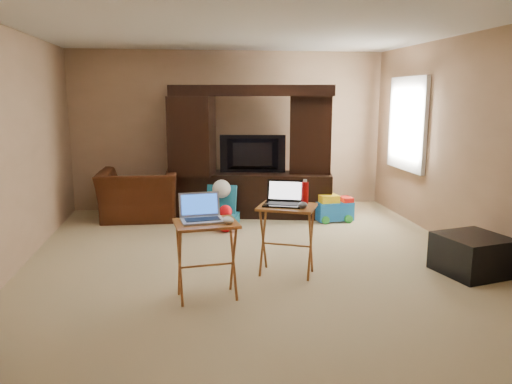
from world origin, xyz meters
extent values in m
plane|color=#CCB88D|center=(0.00, 0.00, 0.00)|extent=(5.50, 5.50, 0.00)
plane|color=silver|center=(0.00, 0.00, 2.50)|extent=(5.50, 5.50, 0.00)
plane|color=tan|center=(0.00, 2.75, 1.25)|extent=(5.00, 0.00, 5.00)
plane|color=tan|center=(0.00, -2.75, 1.25)|extent=(5.00, 0.00, 5.00)
plane|color=tan|center=(-2.50, 0.00, 1.25)|extent=(0.00, 5.50, 5.50)
plane|color=tan|center=(2.50, 0.00, 1.25)|extent=(0.00, 5.50, 5.50)
plane|color=white|center=(2.48, 1.55, 1.40)|extent=(0.00, 1.20, 1.20)
cube|color=white|center=(2.46, 1.55, 1.40)|extent=(0.06, 1.14, 1.34)
cube|color=black|center=(0.27, 2.07, 0.98)|extent=(2.46, 1.12, 1.95)
imported|color=black|center=(0.27, 2.02, 0.94)|extent=(1.00, 0.28, 0.57)
imported|color=#421B0E|center=(-1.42, 2.04, 0.36)|extent=(1.15, 1.01, 0.73)
cube|color=black|center=(2.16, -0.79, 0.20)|extent=(0.74, 0.74, 0.40)
cube|color=#A85A28|center=(-0.57, -1.05, 0.35)|extent=(0.60, 0.50, 0.71)
cube|color=#976324|center=(0.27, -0.55, 0.36)|extent=(0.68, 0.63, 0.72)
cube|color=#ABABB0|center=(-0.60, -1.02, 0.83)|extent=(0.41, 0.35, 0.24)
cube|color=black|center=(0.23, -0.53, 0.84)|extent=(0.46, 0.42, 0.24)
ellipsoid|color=silver|center=(-0.38, -1.12, 0.74)|extent=(0.12, 0.16, 0.06)
ellipsoid|color=#3A3A3E|center=(0.40, -0.67, 0.75)|extent=(0.13, 0.17, 0.06)
cylinder|color=#BB0B0D|center=(0.47, -0.47, 0.83)|extent=(0.07, 0.07, 0.22)
camera|label=1|loc=(-0.73, -5.33, 1.81)|focal=35.00mm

